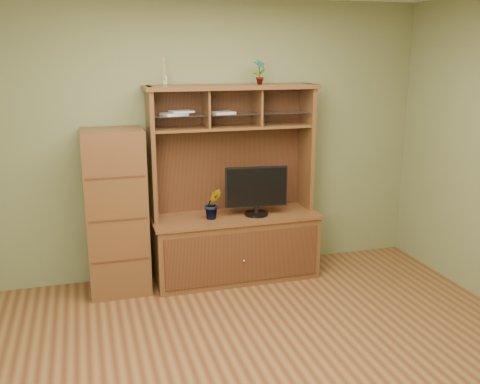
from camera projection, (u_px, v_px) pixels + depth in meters
name	position (u px, v px, depth m)	size (l,w,h in m)	color
room	(276.00, 187.00, 3.42)	(4.54, 4.04, 2.74)	#542A18
media_hutch	(234.00, 227.00, 5.29)	(1.66, 0.61, 1.90)	#4D2A16
monitor	(256.00, 190.00, 5.18)	(0.61, 0.23, 0.48)	black
orchid_plant	(213.00, 204.00, 5.08)	(0.16, 0.13, 0.30)	#2C5E20
top_plant	(259.00, 72.00, 5.07)	(0.12, 0.08, 0.23)	#305C20
reed_diffuser	(164.00, 75.00, 4.82)	(0.05, 0.05, 0.26)	silver
magazines	(192.00, 113.00, 4.98)	(0.71, 0.22, 0.04)	silver
side_cabinet	(116.00, 212.00, 4.93)	(0.55, 0.50, 1.53)	#4D2A16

